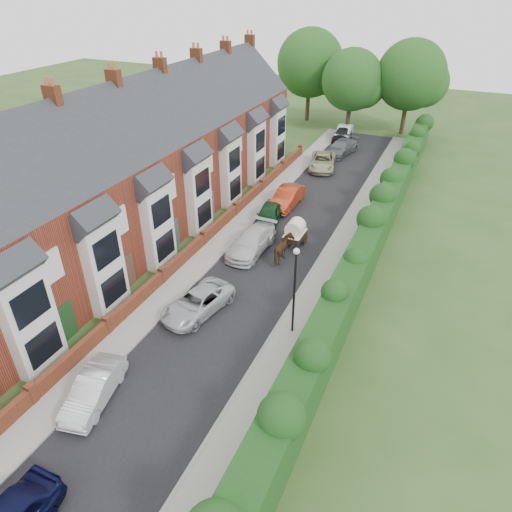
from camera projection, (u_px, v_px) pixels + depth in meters
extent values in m
plane|color=#2D4C1E|center=(198.00, 363.00, 22.12)|extent=(140.00, 140.00, 0.00)
cube|color=black|center=(274.00, 253.00, 30.81)|extent=(6.00, 58.00, 0.02)
cube|color=gray|center=(333.00, 266.00, 29.36)|extent=(2.20, 58.00, 0.12)
cube|color=gray|center=(223.00, 241.00, 32.12)|extent=(1.70, 58.00, 0.12)
cube|color=gray|center=(317.00, 262.00, 29.72)|extent=(0.18, 58.00, 0.13)
cube|color=gray|center=(233.00, 243.00, 31.84)|extent=(0.18, 58.00, 0.13)
cube|color=#123914|center=(363.00, 256.00, 28.11)|extent=(1.50, 58.00, 2.50)
cube|color=brown|center=(131.00, 188.00, 31.96)|extent=(8.00, 40.00, 6.50)
cube|color=#282A30|center=(124.00, 143.00, 30.24)|extent=(8.00, 40.20, 8.00)
cube|color=silver|center=(32.00, 324.00, 20.65)|extent=(0.70, 2.40, 5.20)
cube|color=black|center=(44.00, 346.00, 21.16)|extent=(0.06, 1.80, 1.60)
cube|color=black|center=(31.00, 305.00, 19.89)|extent=(0.06, 1.80, 1.60)
cube|color=#282A30|center=(11.00, 268.00, 19.12)|extent=(1.70, 2.60, 1.70)
cube|color=#3F2D2D|center=(68.00, 321.00, 23.21)|extent=(0.08, 0.90, 2.10)
cube|color=silver|center=(51.00, 267.00, 21.35)|extent=(0.12, 1.20, 1.60)
cube|color=silver|center=(105.00, 268.00, 24.53)|extent=(0.70, 2.40, 5.20)
cube|color=black|center=(114.00, 288.00, 25.03)|extent=(0.06, 1.80, 1.60)
cube|color=black|center=(107.00, 251.00, 23.76)|extent=(0.06, 1.80, 1.60)
cube|color=#282A30|center=(92.00, 218.00, 22.99)|extent=(1.70, 2.60, 1.70)
cube|color=#3F2D2D|center=(129.00, 271.00, 27.08)|extent=(0.08, 0.90, 2.10)
cube|color=silver|center=(119.00, 222.00, 25.23)|extent=(0.12, 1.20, 1.60)
cube|color=silver|center=(158.00, 228.00, 28.40)|extent=(0.70, 2.40, 5.20)
cube|color=black|center=(166.00, 246.00, 28.90)|extent=(0.06, 1.80, 1.60)
cube|color=black|center=(161.00, 212.00, 27.63)|extent=(0.06, 1.80, 1.60)
cube|color=#282A30|center=(151.00, 182.00, 26.86)|extent=(1.70, 2.60, 1.70)
cube|color=#3F2D2D|center=(175.00, 234.00, 30.95)|extent=(0.08, 0.90, 2.10)
cube|color=silver|center=(169.00, 188.00, 29.10)|extent=(0.12, 1.20, 1.60)
cube|color=silver|center=(199.00, 197.00, 32.27)|extent=(0.70, 2.40, 5.20)
cube|color=black|center=(205.00, 213.00, 32.78)|extent=(0.06, 1.80, 1.60)
cube|color=black|center=(203.00, 182.00, 31.51)|extent=(0.06, 1.80, 1.60)
cube|color=#282A30|center=(194.00, 156.00, 30.73)|extent=(1.70, 2.60, 1.70)
cube|color=#3F2D2D|center=(211.00, 204.00, 34.82)|extent=(0.08, 0.90, 2.10)
cube|color=silver|center=(208.00, 163.00, 32.97)|extent=(0.12, 1.20, 1.60)
cube|color=silver|center=(231.00, 173.00, 36.14)|extent=(0.70, 2.40, 5.20)
cube|color=black|center=(235.00, 188.00, 36.65)|extent=(0.06, 1.80, 1.60)
cube|color=black|center=(235.00, 159.00, 35.38)|extent=(0.06, 1.80, 1.60)
cube|color=#282A30|center=(228.00, 135.00, 34.61)|extent=(1.70, 2.60, 1.70)
cube|color=#3F2D2D|center=(239.00, 181.00, 38.70)|extent=(0.08, 0.90, 2.10)
cube|color=silver|center=(238.00, 143.00, 36.84)|extent=(0.12, 1.20, 1.60)
cube|color=silver|center=(257.00, 154.00, 40.01)|extent=(0.70, 2.40, 5.20)
cube|color=black|center=(260.00, 167.00, 40.52)|extent=(0.06, 1.80, 1.60)
cube|color=black|center=(260.00, 141.00, 39.25)|extent=(0.06, 1.80, 1.60)
cube|color=#282A30|center=(255.00, 119.00, 38.48)|extent=(1.70, 2.60, 1.70)
cube|color=#3F2D2D|center=(263.00, 162.00, 42.57)|extent=(0.08, 0.90, 2.10)
cube|color=silver|center=(263.00, 127.00, 40.71)|extent=(0.12, 1.20, 1.60)
cube|color=silver|center=(278.00, 138.00, 43.89)|extent=(0.70, 2.40, 5.20)
cube|color=black|center=(281.00, 150.00, 44.39)|extent=(0.06, 1.80, 1.60)
cube|color=black|center=(282.00, 126.00, 43.12)|extent=(0.06, 1.80, 1.60)
cube|color=#282A30|center=(277.00, 106.00, 42.35)|extent=(1.70, 2.60, 1.70)
cube|color=#3F2D2D|center=(282.00, 146.00, 46.44)|extent=(0.08, 0.90, 2.10)
cube|color=silver|center=(283.00, 113.00, 44.59)|extent=(0.12, 1.20, 1.60)
cube|color=brown|center=(54.00, 101.00, 24.36)|extent=(0.90, 0.50, 1.60)
cylinder|color=#A35031|center=(47.00, 82.00, 23.93)|extent=(0.20, 0.20, 0.50)
cylinder|color=#A35031|center=(52.00, 82.00, 23.79)|extent=(0.20, 0.20, 0.50)
cube|color=brown|center=(114.00, 83.00, 28.23)|extent=(0.90, 0.50, 1.60)
cylinder|color=#A35031|center=(109.00, 66.00, 27.80)|extent=(0.20, 0.20, 0.50)
cylinder|color=#A35031|center=(114.00, 67.00, 27.66)|extent=(0.20, 0.20, 0.50)
cube|color=brown|center=(160.00, 70.00, 32.10)|extent=(0.90, 0.50, 1.60)
cylinder|color=#A35031|center=(156.00, 55.00, 31.67)|extent=(0.20, 0.20, 0.50)
cylinder|color=#A35031|center=(161.00, 55.00, 31.53)|extent=(0.20, 0.20, 0.50)
cube|color=brown|center=(197.00, 59.00, 35.98)|extent=(0.90, 0.50, 1.60)
cylinder|color=#A35031|center=(193.00, 46.00, 35.54)|extent=(0.20, 0.20, 0.50)
cylinder|color=#A35031|center=(198.00, 46.00, 35.40)|extent=(0.20, 0.20, 0.50)
cube|color=brown|center=(226.00, 51.00, 39.85)|extent=(0.90, 0.50, 1.60)
cylinder|color=#A35031|center=(223.00, 39.00, 39.42)|extent=(0.20, 0.20, 0.50)
cylinder|color=#A35031|center=(227.00, 39.00, 39.28)|extent=(0.20, 0.20, 0.50)
cube|color=brown|center=(250.00, 44.00, 43.72)|extent=(0.90, 0.50, 1.60)
cylinder|color=#A35031|center=(248.00, 33.00, 43.29)|extent=(0.20, 0.20, 0.50)
cylinder|color=#A35031|center=(251.00, 33.00, 43.15)|extent=(0.20, 0.20, 0.50)
cube|color=brown|center=(74.00, 358.00, 21.81)|extent=(0.30, 4.70, 0.90)
cube|color=brown|center=(137.00, 300.00, 25.68)|extent=(0.30, 4.70, 0.90)
cube|color=brown|center=(184.00, 257.00, 29.55)|extent=(0.30, 4.70, 0.90)
cube|color=brown|center=(220.00, 224.00, 33.42)|extent=(0.30, 4.70, 0.90)
cube|color=brown|center=(249.00, 198.00, 37.29)|extent=(0.30, 4.70, 0.90)
cube|color=brown|center=(272.00, 177.00, 41.17)|extent=(0.30, 4.70, 0.90)
cube|color=brown|center=(292.00, 159.00, 45.04)|extent=(0.30, 4.70, 0.90)
cube|color=brown|center=(32.00, 394.00, 19.82)|extent=(0.35, 0.35, 1.10)
cube|color=brown|center=(108.00, 325.00, 23.69)|extent=(0.35, 0.35, 1.10)
cube|color=brown|center=(162.00, 275.00, 27.56)|extent=(0.35, 0.35, 1.10)
cube|color=brown|center=(203.00, 238.00, 31.43)|extent=(0.35, 0.35, 1.10)
cube|color=brown|center=(236.00, 209.00, 35.30)|extent=(0.35, 0.35, 1.10)
cube|color=brown|center=(261.00, 186.00, 39.18)|extent=(0.35, 0.35, 1.10)
cube|color=brown|center=(282.00, 166.00, 43.05)|extent=(0.35, 0.35, 1.10)
cube|color=brown|center=(300.00, 150.00, 46.92)|extent=(0.35, 0.35, 1.10)
cylinder|color=black|center=(294.00, 296.00, 22.77)|extent=(0.12, 0.12, 4.80)
cylinder|color=black|center=(296.00, 254.00, 21.48)|extent=(0.20, 0.20, 0.10)
sphere|color=silver|center=(296.00, 251.00, 21.40)|extent=(0.32, 0.32, 0.32)
cylinder|color=#332316|center=(349.00, 112.00, 52.88)|extent=(0.50, 0.50, 4.75)
sphere|color=#184818|center=(352.00, 80.00, 51.02)|extent=(6.80, 6.80, 6.80)
sphere|color=#184818|center=(364.00, 87.00, 51.14)|extent=(4.76, 4.76, 4.76)
cylinder|color=#332316|center=(405.00, 111.00, 52.22)|extent=(0.50, 0.50, 5.25)
sphere|color=#184818|center=(411.00, 75.00, 50.16)|extent=(7.60, 7.60, 7.60)
sphere|color=#184818|center=(424.00, 83.00, 50.26)|extent=(5.32, 5.32, 5.32)
cylinder|color=#332316|center=(308.00, 98.00, 57.09)|extent=(0.50, 0.50, 5.50)
sphere|color=#184818|center=(310.00, 63.00, 54.94)|extent=(8.00, 8.00, 8.00)
sphere|color=#184818|center=(323.00, 70.00, 55.02)|extent=(5.60, 5.60, 5.60)
imported|color=silver|center=(94.00, 389.00, 19.91)|extent=(2.19, 4.15, 1.30)
imported|color=silver|center=(198.00, 303.00, 25.15)|extent=(3.01, 4.93, 1.28)
imported|color=silver|center=(251.00, 242.00, 30.64)|extent=(2.13, 5.01, 1.44)
imported|color=#103818|center=(269.00, 214.00, 34.19)|extent=(2.30, 4.32, 1.40)
imported|color=#9D2C11|center=(287.00, 197.00, 36.62)|extent=(1.66, 4.60, 1.51)
imported|color=tan|center=(322.00, 161.00, 43.72)|extent=(3.35, 5.41, 1.40)
imported|color=#585C60|center=(341.00, 147.00, 47.16)|extent=(2.96, 5.27, 1.44)
imported|color=black|center=(342.00, 134.00, 51.02)|extent=(1.87, 4.29, 1.44)
imported|color=#452B19|center=(283.00, 250.00, 29.47)|extent=(1.05, 2.12, 1.75)
cube|color=black|center=(295.00, 236.00, 31.25)|extent=(1.09, 1.81, 0.45)
cylinder|color=beige|center=(295.00, 228.00, 30.91)|extent=(1.18, 1.13, 1.18)
cube|color=beige|center=(295.00, 233.00, 31.13)|extent=(1.20, 1.86, 0.04)
cylinder|color=black|center=(289.00, 235.00, 32.06)|extent=(0.07, 0.82, 0.82)
cylinder|color=black|center=(305.00, 239.00, 31.66)|extent=(0.07, 0.82, 0.82)
cylinder|color=black|center=(285.00, 241.00, 30.56)|extent=(0.06, 1.63, 0.06)
cylinder|color=black|center=(294.00, 243.00, 30.34)|extent=(0.06, 1.63, 0.06)
imported|color=#BABFC2|center=(344.00, 132.00, 51.68)|extent=(1.88, 4.45, 1.43)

